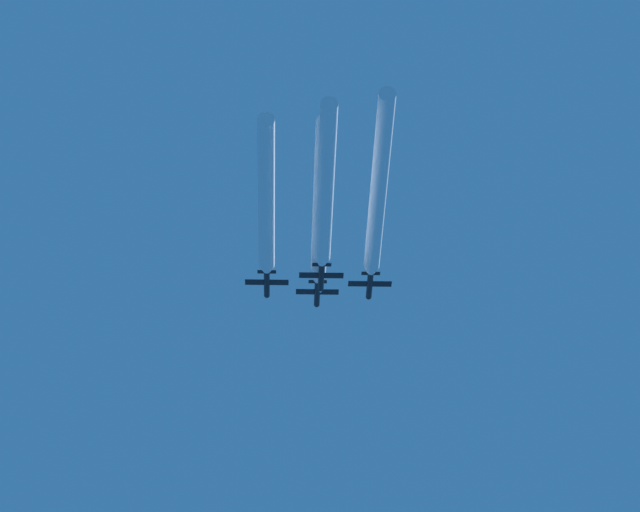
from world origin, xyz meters
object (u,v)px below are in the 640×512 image
(jet_lead, at_px, (317,293))
(jet_slot, at_px, (321,277))
(jet_left_wingman, at_px, (267,284))
(jet_right_wingman, at_px, (370,285))

(jet_lead, xyz_separation_m, jet_slot, (0.49, -13.75, -3.84))
(jet_lead, xyz_separation_m, jet_left_wingman, (-9.88, -6.48, -1.50))
(jet_left_wingman, height_order, jet_slot, jet_left_wingman)
(jet_right_wingman, distance_m, jet_slot, 12.16)
(jet_right_wingman, bearing_deg, jet_slot, -142.94)
(jet_lead, bearing_deg, jet_left_wingman, -146.73)
(jet_lead, distance_m, jet_right_wingman, 12.09)
(jet_left_wingman, distance_m, jet_right_wingman, 19.92)
(jet_left_wingman, height_order, jet_right_wingman, jet_left_wingman)
(jet_lead, relative_size, jet_right_wingman, 1.00)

